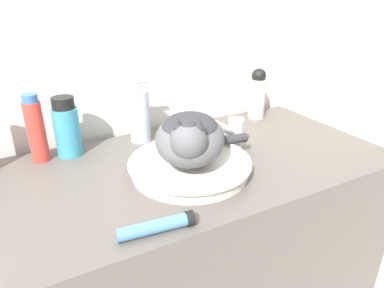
% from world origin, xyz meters
% --- Properties ---
extents(wall_back, '(8.00, 0.05, 2.40)m').
position_xyz_m(wall_back, '(0.00, 0.67, 1.20)').
color(wall_back, silver).
rests_on(wall_back, ground_plane).
extents(vanity_counter, '(1.25, 0.61, 0.82)m').
position_xyz_m(vanity_counter, '(0.00, 0.31, 0.41)').
color(vanity_counter, '#56514C').
rests_on(vanity_counter, ground_plane).
extents(sink_basin, '(0.35, 0.35, 0.05)m').
position_xyz_m(sink_basin, '(-0.03, 0.25, 0.84)').
color(sink_basin, white).
rests_on(sink_basin, vanity_counter).
extents(cat, '(0.36, 0.33, 0.17)m').
position_xyz_m(cat, '(-0.03, 0.24, 0.94)').
color(cat, '#56565B').
rests_on(cat, sink_basin).
extents(faucet, '(0.14, 0.08, 0.13)m').
position_xyz_m(faucet, '(0.16, 0.32, 0.88)').
color(faucet, silver).
rests_on(faucet, vanity_counter).
extents(soap_pump_bottle, '(0.07, 0.07, 0.21)m').
position_xyz_m(soap_pump_bottle, '(-0.07, 0.54, 0.91)').
color(soap_pump_bottle, silver).
rests_on(soap_pump_bottle, vanity_counter).
extents(lotion_bottle_white, '(0.06, 0.06, 0.20)m').
position_xyz_m(lotion_bottle_white, '(0.43, 0.54, 0.92)').
color(lotion_bottle_white, silver).
rests_on(lotion_bottle_white, vanity_counter).
extents(mouthwash_bottle, '(0.08, 0.08, 0.19)m').
position_xyz_m(mouthwash_bottle, '(-0.31, 0.54, 0.91)').
color(mouthwash_bottle, teal).
rests_on(mouthwash_bottle, vanity_counter).
extents(shampoo_bottle_tall, '(0.05, 0.05, 0.21)m').
position_xyz_m(shampoo_bottle_tall, '(-0.40, 0.54, 0.92)').
color(shampoo_bottle_tall, '#DB3D33').
rests_on(shampoo_bottle_tall, vanity_counter).
extents(cream_tube, '(0.17, 0.05, 0.04)m').
position_xyz_m(cream_tube, '(-0.22, 0.05, 0.83)').
color(cream_tube, '#4C7FB2').
rests_on(cream_tube, vanity_counter).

